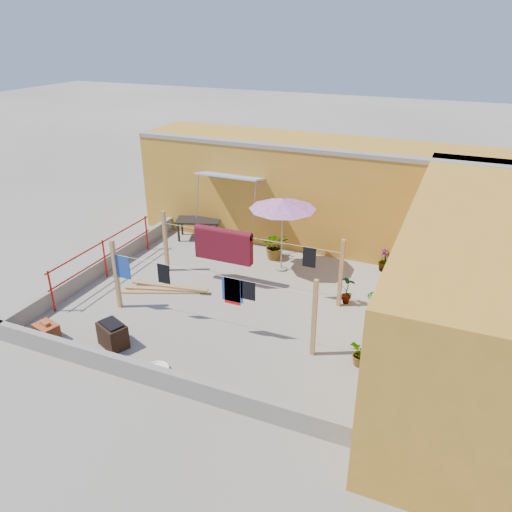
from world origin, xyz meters
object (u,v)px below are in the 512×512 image
outdoor_table (199,221)px  brazier (113,335)px  patio_umbrella (283,204)px  plant_back_a (275,245)px  water_jug_a (383,321)px  water_jug_b (392,298)px  green_hose (378,296)px  brick_stack (47,332)px  white_basin (157,369)px

outdoor_table → brazier: size_ratio=2.04×
outdoor_table → brazier: (1.20, -6.01, -0.31)m
outdoor_table → patio_umbrella: bearing=-18.4°
patio_umbrella → plant_back_a: (-0.43, 0.63, -1.56)m
water_jug_a → brazier: bearing=-149.9°
water_jug_b → plant_back_a: plant_back_a is taller
green_hose → water_jug_a: bearing=-74.4°
brick_stack → plant_back_a: (3.16, 5.94, 0.23)m
water_jug_a → white_basin: bearing=-138.6°
brazier → water_jug_a: (5.30, 3.08, -0.13)m
brazier → water_jug_b: brazier is taller
outdoor_table → water_jug_a: outdoor_table is taller
brick_stack → water_jug_a: bearing=26.9°
water_jug_a → water_jug_b: (0.00, 1.21, -0.02)m
white_basin → water_jug_a: 5.24m
outdoor_table → brick_stack: outdoor_table is taller
patio_umbrella → outdoor_table: 3.72m
brazier → plant_back_a: bearing=73.5°
white_basin → outdoor_table: bearing=111.8°
brick_stack → white_basin: size_ratio=1.19×
green_hose → brick_stack: bearing=-143.5°
brick_stack → patio_umbrella: bearing=55.9°
outdoor_table → green_hose: size_ratio=3.00×
white_basin → water_jug_b: size_ratio=1.63×
brazier → green_hose: (4.93, 4.39, -0.25)m
brazier → water_jug_a: brazier is taller
outdoor_table → plant_back_a: plant_back_a is taller
patio_umbrella → water_jug_a: (3.22, -1.85, -1.83)m
outdoor_table → brick_stack: size_ratio=2.58×
brick_stack → white_basin: bearing=-0.0°
patio_umbrella → green_hose: (2.86, -0.53, -1.95)m
water_jug_b → green_hose: water_jug_b is taller
water_jug_a → green_hose: bearing=105.6°
green_hose → plant_back_a: size_ratio=0.61×
brazier → plant_back_a: plant_back_a is taller
brazier → water_jug_a: size_ratio=2.13×
patio_umbrella → outdoor_table: bearing=161.6°
brazier → water_jug_a: bearing=30.1°
brick_stack → plant_back_a: size_ratio=0.71×
patio_umbrella → water_jug_a: patio_umbrella is taller
patio_umbrella → water_jug_b: patio_umbrella is taller
brick_stack → water_jug_b: bearing=34.4°
patio_umbrella → green_hose: bearing=-10.5°
outdoor_table → brazier: outdoor_table is taller
brazier → plant_back_a: 5.80m
outdoor_table → plant_back_a: 2.89m
patio_umbrella → water_jug_b: size_ratio=7.09×
water_jug_a → plant_back_a: plant_back_a is taller
outdoor_table → green_hose: 6.37m
water_jug_a → green_hose: (-0.37, 1.32, -0.12)m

